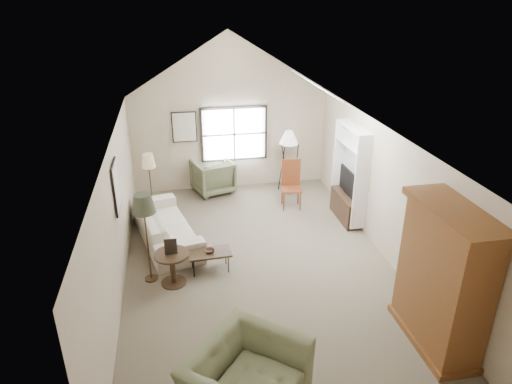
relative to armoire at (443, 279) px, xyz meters
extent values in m
cube|color=#6C604D|center=(-2.18, 2.40, -1.10)|extent=(5.00, 8.00, 0.01)
cube|color=#B7A88B|center=(-2.18, 6.40, 0.15)|extent=(5.00, 0.01, 2.50)
cube|color=#B7A88B|center=(-2.18, -1.60, 0.15)|extent=(5.00, 0.01, 2.50)
cube|color=#B7A88B|center=(-4.68, 2.40, 0.15)|extent=(0.01, 8.00, 2.50)
cube|color=#B7A88B|center=(0.32, 2.40, 0.15)|extent=(0.01, 8.00, 2.50)
cube|color=black|center=(-2.08, 6.36, 0.35)|extent=(1.72, 0.08, 1.42)
cube|color=black|center=(-4.65, 2.70, 0.65)|extent=(0.68, 0.04, 0.88)
cube|color=black|center=(-3.33, 6.37, 0.60)|extent=(0.62, 0.04, 0.78)
cube|color=brown|center=(0.00, 0.00, 0.00)|extent=(0.60, 1.50, 2.20)
cube|color=white|center=(0.16, 4.00, 0.05)|extent=(0.32, 1.30, 2.10)
cube|color=#382316|center=(0.14, 4.00, -0.80)|extent=(0.34, 1.18, 0.60)
cube|color=black|center=(0.14, 4.00, -0.18)|extent=(0.05, 0.90, 0.55)
imported|color=beige|center=(-3.91, 3.79, -0.74)|extent=(1.52, 2.64, 0.72)
imported|color=#6A714F|center=(-2.96, -0.70, -0.65)|extent=(1.82, 1.84, 0.90)
imported|color=#626D4C|center=(-2.69, 6.10, -0.67)|extent=(1.17, 1.19, 0.87)
cube|color=#342515|center=(-3.12, 2.48, -0.90)|extent=(0.80, 0.47, 0.40)
imported|color=#3E2319|center=(-3.12, 2.48, -0.68)|extent=(0.20, 0.20, 0.05)
cylinder|color=#382416|center=(-3.81, 2.19, -0.79)|extent=(0.75, 0.75, 0.62)
cube|color=brown|center=(-0.93, 4.83, -0.52)|extent=(0.51, 0.51, 1.16)
camera|label=1|loc=(-3.62, -4.81, 3.78)|focal=32.00mm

